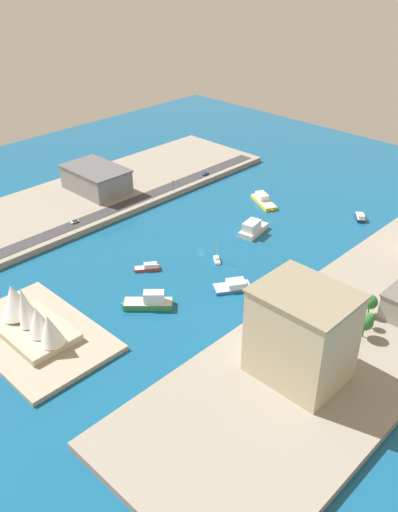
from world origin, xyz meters
The scene contains 19 objects.
ground_plane centered at (0.00, 0.00, 0.00)m, with size 440.00×440.00×0.00m, color #145684.
quay_west centered at (-92.11, 0.00, 1.62)m, with size 70.00×240.00×3.24m, color gray.
quay_east centered at (92.11, 0.00, 1.62)m, with size 70.00×240.00×3.24m, color gray.
peninsula_point centered at (-0.67, 96.99, 1.00)m, with size 65.22×42.38×2.00m, color #A89E89.
road_strip centered at (65.47, 0.00, 3.31)m, with size 9.37×228.00×0.15m, color #38383D.
tugboat_red centered at (5.74, 31.31, 1.37)m, with size 10.25×12.10×3.48m.
ferry_white_commuter centered at (-6.94, -33.01, 2.96)m, with size 11.86×22.00×7.70m.
ferry_green_doubledeck centered at (-17.61, 50.96, 2.60)m, with size 20.42×20.00×7.67m.
ferry_yellow_fast centered at (12.95, -67.18, 1.85)m, with size 23.15×16.81×5.21m.
sailboat_small_white centered at (-12.78, 2.13, 0.93)m, with size 7.57×6.55×12.52m.
patrol_launch_navy centered at (-40.09, -88.79, 1.42)m, with size 10.31×11.52×3.73m.
catamaran_blue centered at (-34.77, 14.71, 1.56)m, with size 16.13×18.79×4.07m.
warehouse_low_gray centered at (94.47, -4.96, 10.59)m, with size 40.52×26.81×14.64m.
office_block_beige centered at (-90.11, 43.28, 20.91)m, with size 32.97×27.19×35.28m.
van_white centered at (67.13, 30.78, 4.13)m, with size 2.08×4.47×1.51m.
hatchback_blue centered at (63.09, -69.08, 4.10)m, with size 2.17×5.13×1.42m.
traffic_light_waterfront centered at (59.98, -37.10, 7.58)m, with size 0.36×0.36×6.50m.
opera_landmark centered at (1.53, 96.99, 9.54)m, with size 39.66×22.49×20.21m.
park_tree_cluster centered at (-94.12, 1.46, 9.79)m, with size 12.25×21.07×10.34m.
Camera 1 is at (-169.16, 175.89, 141.90)m, focal length 38.56 mm.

